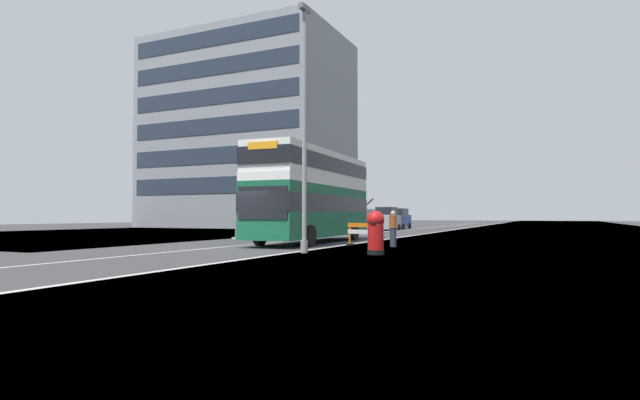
% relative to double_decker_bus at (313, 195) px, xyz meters
% --- Properties ---
extents(ground, '(140.00, 280.00, 0.10)m').
position_rel_double_decker_bus_xyz_m(ground, '(-0.09, -5.85, -2.60)').
color(ground, '#38383A').
extents(double_decker_bus, '(3.28, 11.34, 4.79)m').
position_rel_double_decker_bus_xyz_m(double_decker_bus, '(0.00, 0.00, 0.00)').
color(double_decker_bus, '#145638').
rests_on(double_decker_bus, ground).
extents(lamppost_foreground, '(0.29, 0.70, 9.58)m').
position_rel_double_decker_bus_xyz_m(lamppost_foreground, '(2.98, -6.86, 2.00)').
color(lamppost_foreground, gray).
rests_on(lamppost_foreground, ground).
extents(red_pillar_postbox, '(0.65, 0.65, 1.61)m').
position_rel_double_decker_bus_xyz_m(red_pillar_postbox, '(5.71, -6.46, -1.67)').
color(red_pillar_postbox, black).
rests_on(red_pillar_postbox, ground).
extents(roadworks_barrier, '(1.91, 0.92, 1.08)m').
position_rel_double_decker_bus_xyz_m(roadworks_barrier, '(3.56, -1.74, -1.86)').
color(roadworks_barrier, orange).
rests_on(roadworks_barrier, ground).
extents(construction_site_fence, '(0.44, 27.40, 2.17)m').
position_rel_double_decker_bus_xyz_m(construction_site_fence, '(-5.79, 14.86, -1.50)').
color(construction_site_fence, '#A8AAAD').
rests_on(construction_site_fence, ground).
extents(car_oncoming_near, '(1.95, 4.45, 2.34)m').
position_rel_double_decker_bus_xyz_m(car_oncoming_near, '(-3.88, 14.35, -1.45)').
color(car_oncoming_near, black).
rests_on(car_oncoming_near, ground).
extents(car_receding_mid, '(1.97, 3.84, 2.27)m').
position_rel_double_decker_bus_xyz_m(car_receding_mid, '(-3.14, 22.93, -1.49)').
color(car_receding_mid, gray).
rests_on(car_receding_mid, ground).
extents(car_receding_far, '(2.06, 4.21, 2.22)m').
position_rel_double_decker_bus_xyz_m(car_receding_far, '(-3.75, 28.94, -1.50)').
color(car_receding_far, navy).
rests_on(car_receding_far, ground).
extents(bare_tree_far_verge_near, '(2.32, 2.70, 5.09)m').
position_rel_double_decker_bus_xyz_m(bare_tree_far_verge_near, '(-13.92, 36.11, -0.13)').
color(bare_tree_far_verge_near, '#4C3D2D').
rests_on(bare_tree_far_verge_near, ground).
extents(bare_tree_far_verge_mid, '(3.19, 2.95, 4.07)m').
position_rel_double_decker_bus_xyz_m(bare_tree_far_verge_mid, '(-13.52, 44.39, -0.35)').
color(bare_tree_far_verge_mid, '#4C3D2D').
rests_on(bare_tree_far_verge_mid, ground).
extents(pedestrian_at_kerb, '(0.34, 0.34, 1.65)m').
position_rel_double_decker_bus_xyz_m(pedestrian_at_kerb, '(4.93, -1.68, -1.72)').
color(pedestrian_at_kerb, '#2D3342').
rests_on(pedestrian_at_kerb, ground).
extents(backdrop_office_block, '(23.74, 15.24, 23.48)m').
position_rel_double_decker_bus_xyz_m(backdrop_office_block, '(-23.32, 29.35, 9.20)').
color(backdrop_office_block, gray).
rests_on(backdrop_office_block, ground).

